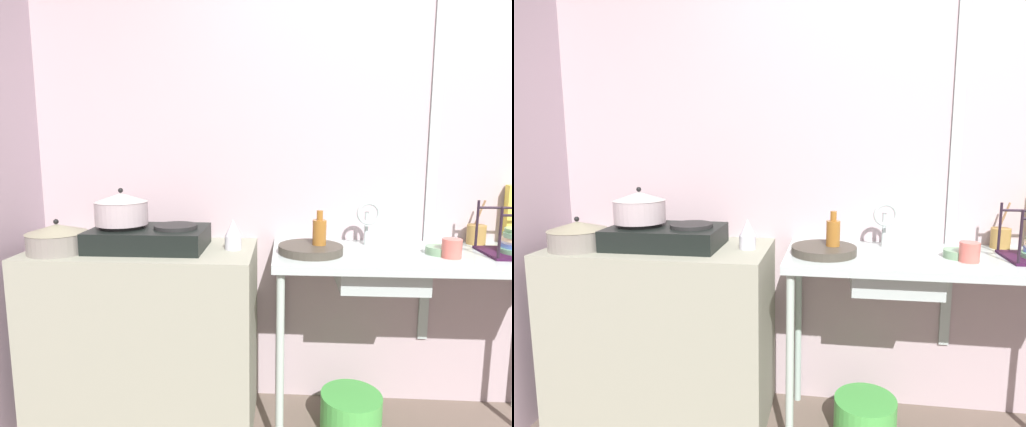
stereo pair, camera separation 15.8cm
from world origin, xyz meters
TOP-DOWN VIEW (x-y plane):
  - wall_back at (0.00, 1.46)m, footprint 5.04×0.10m
  - wall_metal_strip at (-0.04, 1.40)m, footprint 0.05×0.01m
  - counter_concrete at (-1.48, 1.14)m, footprint 1.08×0.54m
  - counter_sink at (-0.18, 1.14)m, footprint 1.35×0.54m
  - stove at (-1.45, 1.14)m, footprint 0.55×0.34m
  - pot_on_left_burner at (-1.58, 1.14)m, footprint 0.25×0.25m
  - pot_beside_stove at (-1.85, 1.04)m, footprint 0.28×0.28m
  - percolator at (-1.04, 1.15)m, footprint 0.08×0.08m
  - sink_basin at (-0.36, 1.11)m, footprint 0.39×0.32m
  - faucet at (-0.39, 1.26)m, footprint 0.12×0.07m
  - frying_pan at (-0.67, 1.10)m, footprint 0.30×0.30m
  - cup_by_rack at (-0.05, 1.06)m, footprint 0.09×0.09m
  - small_bowl_on_drainboard at (-0.08, 1.13)m, footprint 0.13×0.13m
  - bottle_by_sink at (-0.63, 1.12)m, footprint 0.06×0.06m
  - utensil_jar at (0.17, 1.35)m, footprint 0.09×0.09m
  - bucket_on_floor at (-0.46, 1.10)m, footprint 0.30×0.30m

SIDE VIEW (x-z plane):
  - bucket_on_floor at x=-0.46m, z-range 0.00..0.20m
  - counter_concrete at x=-1.48m, z-range 0.00..0.90m
  - counter_sink at x=-0.18m, z-range 0.37..1.28m
  - sink_basin at x=-0.36m, z-range 0.76..0.90m
  - small_bowl_on_drainboard at x=-0.08m, z-range 0.90..0.94m
  - frying_pan at x=-0.67m, z-range 0.90..0.94m
  - cup_by_rack at x=-0.05m, z-range 0.90..0.99m
  - utensil_jar at x=0.17m, z-range 0.84..1.07m
  - stove at x=-1.45m, z-range 0.90..1.02m
  - pot_beside_stove at x=-1.85m, z-range 0.89..1.05m
  - percolator at x=-1.04m, z-range 0.90..1.05m
  - bottle_by_sink at x=-0.63m, z-range 0.89..1.09m
  - faucet at x=-0.39m, z-range 0.94..1.17m
  - pot_on_left_burner at x=-1.58m, z-range 1.01..1.19m
  - wall_back at x=0.00m, z-range 0.00..2.41m
  - wall_metal_strip at x=-0.04m, z-range 0.36..2.29m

